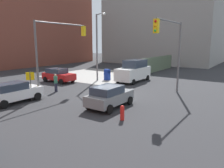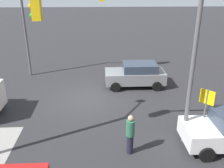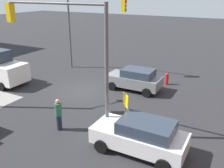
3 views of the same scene
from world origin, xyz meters
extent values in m
plane|color=#28282B|center=(0.00, 0.00, 0.00)|extent=(120.00, 120.00, 0.00)
cube|color=gray|center=(9.00, 9.00, 0.01)|extent=(12.00, 12.00, 0.01)
cube|color=#56664C|center=(16.16, 3.20, 1.20)|extent=(16.32, 0.12, 2.40)
cube|color=brown|center=(11.61, 34.00, 7.58)|extent=(32.00, 18.00, 15.16)
cube|color=gray|center=(36.00, 8.81, 7.38)|extent=(20.00, 24.00, 14.76)
cylinder|color=brown|center=(29.27, 30.00, 8.37)|extent=(1.80, 1.80, 16.74)
cylinder|color=#59595B|center=(-4.50, 4.50, 3.25)|extent=(0.18, 0.18, 6.50)
cylinder|color=#59595B|center=(-1.56, 4.50, 6.38)|extent=(5.88, 0.12, 0.12)
cube|color=yellow|center=(1.38, 4.50, 5.85)|extent=(0.32, 0.36, 1.00)
sphere|color=red|center=(1.56, 4.50, 6.17)|extent=(0.18, 0.18, 0.18)
sphere|color=orange|center=(1.56, 4.50, 5.85)|extent=(0.18, 0.18, 0.18)
sphere|color=green|center=(1.56, 4.50, 5.53)|extent=(0.18, 0.18, 0.18)
cylinder|color=#59595B|center=(4.50, -4.50, 3.25)|extent=(0.18, 0.18, 6.50)
cylinder|color=#59595B|center=(1.75, -4.50, 6.38)|extent=(5.51, 0.12, 0.12)
cube|color=yellow|center=(-1.01, -4.50, 5.85)|extent=(0.32, 0.36, 1.00)
sphere|color=red|center=(-1.19, -4.50, 6.17)|extent=(0.18, 0.18, 0.18)
sphere|color=orange|center=(-1.19, -4.50, 5.85)|extent=(0.18, 0.18, 0.18)
sphere|color=green|center=(-1.19, -4.50, 5.53)|extent=(0.18, 0.18, 0.18)
cylinder|color=slate|center=(5.20, 5.80, 4.00)|extent=(0.20, 0.20, 8.00)
cylinder|color=slate|center=(4.55, 4.79, 7.90)|extent=(1.38, 2.07, 0.10)
ellipsoid|color=silver|center=(3.90, 3.78, 7.75)|extent=(0.56, 0.36, 0.24)
cylinder|color=#4C4C4C|center=(-5.40, 4.27, 1.20)|extent=(0.08, 0.08, 2.40)
cube|color=yellow|center=(-5.40, 4.27, 2.05)|extent=(0.48, 0.48, 0.64)
cube|color=navy|center=(6.20, 5.00, 0.57)|extent=(0.56, 0.64, 1.15)
cylinder|color=navy|center=(6.20, 5.00, 1.15)|extent=(0.56, 0.64, 0.56)
cylinder|color=red|center=(-5.00, -4.20, 0.40)|extent=(0.26, 0.26, 0.80)
sphere|color=red|center=(-5.00, -4.20, 0.82)|extent=(0.24, 0.24, 0.24)
cube|color=#B21919|center=(1.82, 9.03, 0.70)|extent=(1.80, 4.11, 0.75)
cube|color=#2D3847|center=(1.82, 9.36, 1.35)|extent=(1.58, 2.30, 0.55)
cylinder|color=black|center=(2.72, 7.63, 0.32)|extent=(0.22, 0.64, 0.64)
cylinder|color=black|center=(0.92, 7.63, 0.32)|extent=(0.22, 0.64, 0.64)
cylinder|color=black|center=(2.72, 10.43, 0.32)|extent=(0.22, 0.64, 0.64)
cylinder|color=black|center=(0.92, 10.43, 0.32)|extent=(0.22, 0.64, 0.64)
cube|color=white|center=(-6.42, 4.98, 0.70)|extent=(4.24, 1.80, 0.75)
cube|color=#2D3847|center=(-6.76, 4.98, 1.35)|extent=(2.38, 1.58, 0.55)
cylinder|color=black|center=(-4.97, 5.88, 0.32)|extent=(0.64, 0.22, 0.64)
cylinder|color=black|center=(-4.97, 4.08, 0.32)|extent=(0.64, 0.22, 0.64)
cylinder|color=black|center=(-7.86, 4.08, 0.32)|extent=(0.64, 0.22, 0.64)
cube|color=slate|center=(-3.14, -1.98, 0.70)|extent=(3.98, 1.80, 0.75)
cube|color=#2D3847|center=(-3.46, -1.98, 1.35)|extent=(2.23, 1.58, 0.55)
cylinder|color=black|center=(-1.79, -1.08, 0.32)|extent=(0.64, 0.22, 0.64)
cylinder|color=black|center=(-1.79, -2.88, 0.32)|extent=(0.64, 0.22, 0.64)
cylinder|color=black|center=(-4.50, -1.08, 0.32)|extent=(0.64, 0.22, 0.64)
cylinder|color=black|center=(-4.50, -2.88, 0.32)|extent=(0.64, 0.22, 0.64)
cube|color=white|center=(7.18, 1.80, 1.02)|extent=(5.40, 2.10, 1.40)
cube|color=#2D3847|center=(7.61, 1.80, 2.17)|extent=(3.02, 1.85, 0.90)
cylinder|color=black|center=(5.34, 0.75, 0.32)|extent=(0.64, 0.22, 0.64)
cylinder|color=black|center=(5.34, 2.85, 0.32)|extent=(0.64, 0.22, 0.64)
cylinder|color=black|center=(9.01, 0.75, 0.32)|extent=(0.64, 0.22, 0.64)
cylinder|color=black|center=(9.01, 2.85, 0.32)|extent=(0.64, 0.22, 0.64)
cylinder|color=#2D664C|center=(-2.00, 5.20, 1.19)|extent=(0.36, 0.36, 0.68)
sphere|color=tan|center=(-2.00, 5.20, 1.65)|extent=(0.23, 0.23, 0.23)
cylinder|color=#1E1E2D|center=(-2.00, 5.20, 0.43)|extent=(0.28, 0.28, 0.85)
camera|label=1|loc=(-15.93, -10.94, 4.72)|focal=35.00mm
camera|label=2|loc=(-0.84, 13.74, 6.64)|focal=40.00mm
camera|label=3|loc=(-9.94, 14.10, 6.92)|focal=40.00mm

